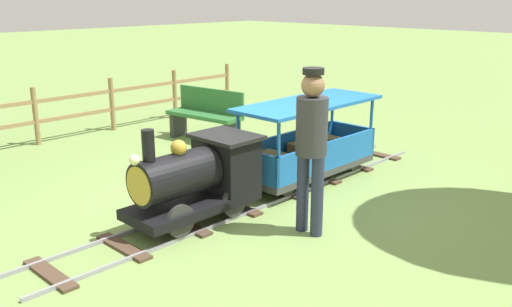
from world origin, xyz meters
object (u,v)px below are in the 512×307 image
Objects in this scene: park_bench at (206,115)px; conductor_person at (311,139)px; passenger_car at (308,148)px; locomotive at (199,176)px.

conductor_person is at bearing 154.55° from park_bench.
passenger_car is 1.65m from conductor_person.
passenger_car is 1.23× the size of conductor_person.
conductor_person is (-1.00, -0.56, 0.47)m from locomotive.
park_bench is at bearing -42.11° from locomotive.
passenger_car is at bearing -90.00° from locomotive.
locomotive is 1.08× the size of park_bench.
conductor_person is 1.21× the size of park_bench.
passenger_car is 2.44m from park_bench.
passenger_car reaches higher than park_bench.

